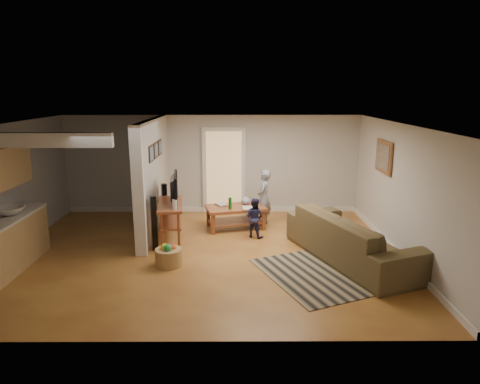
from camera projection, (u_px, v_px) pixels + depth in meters
name	position (u px, v px, depth m)	size (l,w,h in m)	color
ground	(204.00, 253.00, 8.35)	(7.50, 7.50, 0.00)	brown
room_shell	(151.00, 176.00, 8.42)	(7.54, 6.02, 2.52)	beige
area_rug	(346.00, 269.00, 7.63)	(2.85, 2.08, 0.01)	black
sofa	(351.00, 259.00, 8.06)	(2.98, 1.16, 0.87)	#453622
coffee_table	(236.00, 211.00, 9.81)	(1.46, 1.07, 0.78)	brown
tv_console	(171.00, 207.00, 8.85)	(0.67, 1.38, 1.14)	brown
speaker_left	(154.00, 223.00, 8.42)	(0.11, 0.11, 1.11)	black
speaker_right	(165.00, 207.00, 9.58)	(0.11, 0.11, 1.09)	black
toy_basket	(169.00, 256.00, 7.74)	(0.49, 0.49, 0.43)	olive
child	(264.00, 225.00, 10.12)	(0.48, 0.32, 1.32)	gray
toddler	(254.00, 237.00, 9.30)	(0.42, 0.33, 0.87)	#222247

